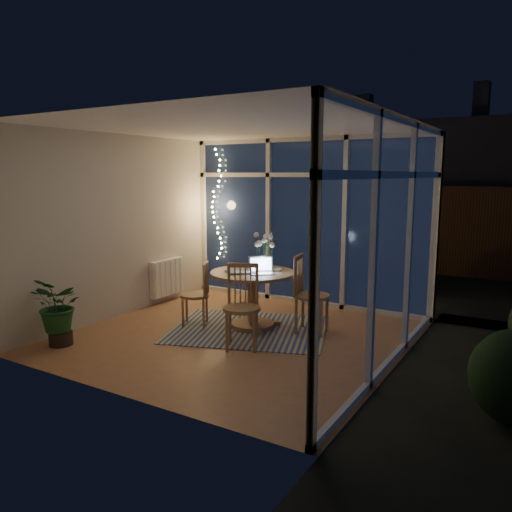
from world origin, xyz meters
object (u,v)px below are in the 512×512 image
at_px(chair_front, 242,307).
at_px(chair_left, 195,294).
at_px(laptop, 262,265).
at_px(potted_plant, 59,314).
at_px(dining_table, 253,300).
at_px(flower_vase, 264,262).
at_px(chair_right, 312,294).

bearing_deg(chair_front, chair_left, 130.34).
distance_m(laptop, potted_plant, 2.54).
xyz_separation_m(chair_left, potted_plant, (-0.90, -1.46, -0.06)).
relative_size(dining_table, chair_front, 1.12).
relative_size(chair_front, potted_plant, 1.32).
distance_m(chair_left, flower_vase, 1.04).
relative_size(chair_front, flower_vase, 4.78).
bearing_deg(chair_front, flower_vase, 77.25).
bearing_deg(chair_right, potted_plant, 119.68).
relative_size(chair_left, potted_plant, 1.16).
height_order(chair_left, potted_plant, chair_left).
relative_size(chair_right, flower_vase, 4.89).
height_order(chair_front, laptop, chair_front).
height_order(dining_table, chair_left, chair_left).
bearing_deg(dining_table, chair_front, -68.03).
relative_size(chair_left, chair_right, 0.86).
xyz_separation_m(flower_vase, potted_plant, (-1.67, -2.01, -0.49)).
height_order(chair_front, flower_vase, chair_front).
xyz_separation_m(chair_left, flower_vase, (0.77, 0.55, 0.43)).
bearing_deg(laptop, dining_table, 125.01).
distance_m(chair_right, laptop, 0.74).
distance_m(chair_front, potted_plant, 2.19).
xyz_separation_m(laptop, flower_vase, (-0.13, 0.28, -0.01)).
height_order(laptop, potted_plant, laptop).
xyz_separation_m(dining_table, chair_left, (-0.73, -0.32, 0.06)).
relative_size(laptop, potted_plant, 0.41).
distance_m(laptop, flower_vase, 0.31).
xyz_separation_m(chair_left, chair_right, (1.49, 0.53, 0.07)).
xyz_separation_m(dining_table, laptop, (0.17, -0.05, 0.50)).
distance_m(chair_front, flower_vase, 1.07).
relative_size(chair_left, flower_vase, 4.21).
bearing_deg(dining_table, potted_plant, -132.41).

